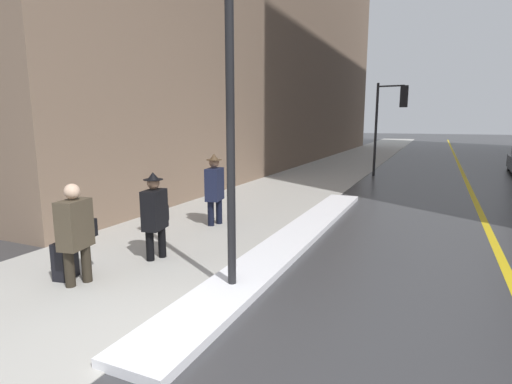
# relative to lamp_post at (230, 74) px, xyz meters

# --- Properties ---
(ground_plane) EXTENTS (160.00, 160.00, 0.00)m
(ground_plane) POSITION_rel_lamp_post_xyz_m (-0.23, -1.76, -3.05)
(ground_plane) COLOR #38383A
(sidewalk_slab) EXTENTS (4.00, 80.00, 0.01)m
(sidewalk_slab) POSITION_rel_lamp_post_xyz_m (-2.23, 13.24, -3.04)
(sidewalk_slab) COLOR #B2AFA8
(sidewalk_slab) RESTS_ON ground
(road_centre_stripe) EXTENTS (0.16, 80.00, 0.00)m
(road_centre_stripe) POSITION_rel_lamp_post_xyz_m (3.77, 13.24, -3.04)
(road_centre_stripe) COLOR gold
(road_centre_stripe) RESTS_ON ground
(snow_bank_curb) EXTENTS (0.85, 9.83, 0.12)m
(snow_bank_curb) POSITION_rel_lamp_post_xyz_m (0.02, 2.68, -2.99)
(snow_bank_curb) COLOR white
(snow_bank_curb) RESTS_ON ground
(building_facade_left) EXTENTS (6.00, 36.00, 14.73)m
(building_facade_left) POSITION_rel_lamp_post_xyz_m (-7.23, 18.24, 4.32)
(building_facade_left) COLOR #846B56
(building_facade_left) RESTS_ON ground
(lamp_post) EXTENTS (0.28, 0.28, 5.11)m
(lamp_post) POSITION_rel_lamp_post_xyz_m (0.00, 0.00, 0.00)
(lamp_post) COLOR black
(lamp_post) RESTS_ON ground
(traffic_light_near) EXTENTS (1.31, 0.33, 4.05)m
(traffic_light_near) POSITION_rel_lamp_post_xyz_m (0.71, 13.53, -0.11)
(traffic_light_near) COLOR black
(traffic_light_near) RESTS_ON ground
(pedestrian_trailing) EXTENTS (0.38, 0.73, 1.54)m
(pedestrian_trailing) POSITION_rel_lamp_post_xyz_m (-2.21, -0.75, -2.19)
(pedestrian_trailing) COLOR #2A241B
(pedestrian_trailing) RESTS_ON ground
(pedestrian_nearside) EXTENTS (0.36, 0.71, 1.57)m
(pedestrian_nearside) POSITION_rel_lamp_post_xyz_m (-1.86, 0.64, -2.19)
(pedestrian_nearside) COLOR black
(pedestrian_nearside) RESTS_ON ground
(pedestrian_in_fedora) EXTENTS (0.39, 0.57, 1.69)m
(pedestrian_in_fedora) POSITION_rel_lamp_post_xyz_m (-2.10, 3.13, -2.12)
(pedestrian_in_fedora) COLOR black
(pedestrian_in_fedora) RESTS_ON ground
(rolling_suitcase) EXTENTS (0.28, 0.39, 0.95)m
(rolling_suitcase) POSITION_rel_lamp_post_xyz_m (-2.57, -0.68, -2.74)
(rolling_suitcase) COLOR black
(rolling_suitcase) RESTS_ON ground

